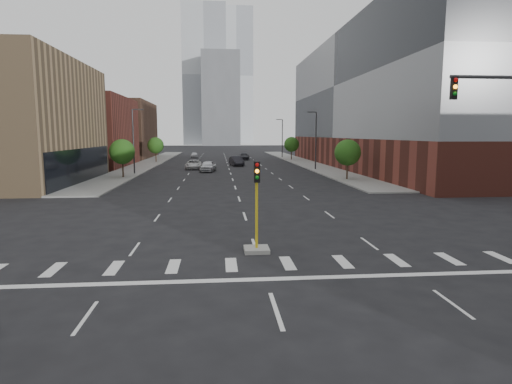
{
  "coord_description": "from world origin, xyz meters",
  "views": [
    {
      "loc": [
        -1.83,
        -11.12,
        5.69
      ],
      "look_at": [
        0.25,
        12.11,
        2.5
      ],
      "focal_mm": 30.0,
      "sensor_mm": 36.0,
      "label": 1
    }
  ],
  "objects": [
    {
      "name": "tower_mid",
      "position": [
        0.0,
        200.0,
        22.0
      ],
      "size": [
        18.0,
        18.0,
        44.0
      ],
      "primitive_type": "cube",
      "color": "slate",
      "rests_on": "ground"
    },
    {
      "name": "building_right_main",
      "position": [
        29.5,
        60.0,
        11.0
      ],
      "size": [
        24.0,
        70.0,
        22.0
      ],
      "color": "brown",
      "rests_on": "ground"
    },
    {
      "name": "sidewalk_right_far",
      "position": [
        15.0,
        74.0,
        0.07
      ],
      "size": [
        5.0,
        92.0,
        0.15
      ],
      "primitive_type": "cube",
      "color": "gray",
      "rests_on": "ground"
    },
    {
      "name": "car_mid_right",
      "position": [
        1.5,
        65.08,
        0.86
      ],
      "size": [
        2.67,
        5.44,
        1.72
      ],
      "primitive_type": "imported",
      "rotation": [
        0.0,
        0.0,
        0.17
      ],
      "color": "#232228",
      "rests_on": "ground"
    },
    {
      "name": "building_left_far_a",
      "position": [
        -27.5,
        66.0,
        6.0
      ],
      "size": [
        20.0,
        22.0,
        12.0
      ],
      "primitive_type": "cube",
      "color": "brown",
      "rests_on": "ground"
    },
    {
      "name": "car_far_left",
      "position": [
        -5.73,
        58.6,
        0.74
      ],
      "size": [
        2.45,
        5.3,
        1.47
      ],
      "primitive_type": "imported",
      "rotation": [
        0.0,
        0.0,
        -0.0
      ],
      "color": "silver",
      "rests_on": "ground"
    },
    {
      "name": "tree_left_near",
      "position": [
        -14.0,
        45.0,
        3.39
      ],
      "size": [
        3.2,
        3.2,
        4.85
      ],
      "color": "#382619",
      "rests_on": "ground"
    },
    {
      "name": "sidewalk_left_far",
      "position": [
        -15.0,
        74.0,
        0.07
      ],
      "size": [
        5.0,
        92.0,
        0.15
      ],
      "primitive_type": "cube",
      "color": "gray",
      "rests_on": "ground"
    },
    {
      "name": "tower_right",
      "position": [
        10.0,
        260.0,
        40.0
      ],
      "size": [
        20.0,
        20.0,
        80.0
      ],
      "primitive_type": "cube",
      "color": "#B2B7BC",
      "rests_on": "ground"
    },
    {
      "name": "building_left_far_b",
      "position": [
        -27.5,
        92.0,
        6.5
      ],
      "size": [
        20.0,
        24.0,
        13.0
      ],
      "primitive_type": "cube",
      "color": "brown",
      "rests_on": "ground"
    },
    {
      "name": "ground",
      "position": [
        0.0,
        0.0,
        0.0
      ],
      "size": [
        400.0,
        400.0,
        0.0
      ],
      "primitive_type": "plane",
      "color": "black",
      "rests_on": "ground"
    },
    {
      "name": "car_near_left",
      "position": [
        -3.28,
        53.67,
        0.84
      ],
      "size": [
        2.72,
        5.19,
        1.69
      ],
      "primitive_type": "imported",
      "rotation": [
        0.0,
        0.0,
        -0.15
      ],
      "color": "silver",
      "rests_on": "ground"
    },
    {
      "name": "tree_right_near",
      "position": [
        14.0,
        40.0,
        3.39
      ],
      "size": [
        3.2,
        3.2,
        4.85
      ],
      "color": "#382619",
      "rests_on": "ground"
    },
    {
      "name": "tree_left_far",
      "position": [
        -14.0,
        75.0,
        3.39
      ],
      "size": [
        3.2,
        3.2,
        4.85
      ],
      "color": "#382619",
      "rests_on": "ground"
    },
    {
      "name": "tree_right_far",
      "position": [
        14.0,
        80.0,
        3.39
      ],
      "size": [
        3.2,
        3.2,
        4.85
      ],
      "color": "#382619",
      "rests_on": "ground"
    },
    {
      "name": "car_deep_right",
      "position": [
        3.93,
        82.18,
        0.75
      ],
      "size": [
        2.72,
        5.37,
        1.49
      ],
      "primitive_type": "imported",
      "rotation": [
        0.0,
        0.0,
        -0.13
      ],
      "color": "black",
      "rests_on": "ground"
    },
    {
      "name": "streetlight_left",
      "position": [
        -13.41,
        50.0,
        5.01
      ],
      "size": [
        1.6,
        0.22,
        9.07
      ],
      "color": "#2D2D30",
      "rests_on": "ground"
    },
    {
      "name": "tower_left",
      "position": [
        -8.0,
        220.0,
        35.0
      ],
      "size": [
        22.0,
        22.0,
        70.0
      ],
      "primitive_type": "cube",
      "color": "#B2B7BC",
      "rests_on": "ground"
    },
    {
      "name": "streetlight_right_a",
      "position": [
        13.41,
        55.0,
        5.01
      ],
      "size": [
        1.6,
        0.22,
        9.07
      ],
      "color": "#2D2D30",
      "rests_on": "ground"
    },
    {
      "name": "car_distant",
      "position": [
        -7.33,
        91.19,
        0.68
      ],
      "size": [
        1.67,
        4.01,
        1.35
      ],
      "primitive_type": "imported",
      "rotation": [
        0.0,
        0.0,
        0.02
      ],
      "color": "silver",
      "rests_on": "ground"
    },
    {
      "name": "median_traffic_signal",
      "position": [
        0.0,
        8.97,
        0.97
      ],
      "size": [
        1.2,
        1.2,
        4.4
      ],
      "color": "#999993",
      "rests_on": "ground"
    },
    {
      "name": "streetlight_right_b",
      "position": [
        13.41,
        90.0,
        5.01
      ],
      "size": [
        1.6,
        0.22,
        9.07
      ],
      "color": "#2D2D30",
      "rests_on": "ground"
    }
  ]
}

